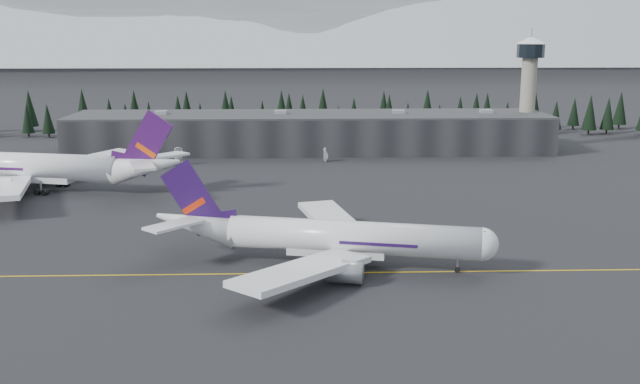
{
  "coord_description": "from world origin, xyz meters",
  "views": [
    {
      "loc": [
        -4.37,
        -115.42,
        39.45
      ],
      "look_at": [
        0.0,
        20.0,
        9.0
      ],
      "focal_mm": 40.0,
      "sensor_mm": 36.0,
      "label": 1
    }
  ],
  "objects_px": {
    "terminal": "(310,132)",
    "gse_vehicle_a": "(179,162)",
    "jet_main": "(322,236)",
    "control_tower": "(529,80)",
    "jet_parked": "(45,167)",
    "gse_vehicle_b": "(326,159)"
  },
  "relations": [
    {
      "from": "control_tower",
      "to": "jet_parked",
      "type": "bearing_deg",
      "value": -156.03
    },
    {
      "from": "terminal",
      "to": "gse_vehicle_a",
      "type": "distance_m",
      "value": 48.36
    },
    {
      "from": "terminal",
      "to": "jet_main",
      "type": "distance_m",
      "value": 122.27
    },
    {
      "from": "jet_parked",
      "to": "gse_vehicle_b",
      "type": "bearing_deg",
      "value": -139.38
    },
    {
      "from": "terminal",
      "to": "jet_parked",
      "type": "relative_size",
      "value": 2.25
    },
    {
      "from": "jet_parked",
      "to": "gse_vehicle_b",
      "type": "height_order",
      "value": "jet_parked"
    },
    {
      "from": "gse_vehicle_a",
      "to": "jet_main",
      "type": "bearing_deg",
      "value": -70.95
    },
    {
      "from": "jet_main",
      "to": "gse_vehicle_a",
      "type": "relative_size",
      "value": 10.91
    },
    {
      "from": "jet_main",
      "to": "gse_vehicle_a",
      "type": "distance_m",
      "value": 104.51
    },
    {
      "from": "terminal",
      "to": "gse_vehicle_b",
      "type": "xyz_separation_m",
      "value": [
        4.52,
        -21.78,
        -5.54
      ]
    },
    {
      "from": "gse_vehicle_b",
      "to": "jet_main",
      "type": "bearing_deg",
      "value": -3.71
    },
    {
      "from": "terminal",
      "to": "control_tower",
      "type": "height_order",
      "value": "control_tower"
    },
    {
      "from": "control_tower",
      "to": "gse_vehicle_b",
      "type": "relative_size",
      "value": 8.46
    },
    {
      "from": "control_tower",
      "to": "gse_vehicle_a",
      "type": "relative_size",
      "value": 6.9
    },
    {
      "from": "terminal",
      "to": "gse_vehicle_a",
      "type": "relative_size",
      "value": 29.28
    },
    {
      "from": "terminal",
      "to": "jet_main",
      "type": "xyz_separation_m",
      "value": [
        -0.17,
        -122.26,
        -1.29
      ]
    },
    {
      "from": "terminal",
      "to": "gse_vehicle_a",
      "type": "xyz_separation_m",
      "value": [
        -40.45,
        -25.92,
        -5.54
      ]
    },
    {
      "from": "jet_main",
      "to": "jet_parked",
      "type": "bearing_deg",
      "value": 150.73
    },
    {
      "from": "control_tower",
      "to": "jet_main",
      "type": "xyz_separation_m",
      "value": [
        -75.17,
        -125.26,
        -18.39
      ]
    },
    {
      "from": "control_tower",
      "to": "jet_main",
      "type": "bearing_deg",
      "value": -120.97
    },
    {
      "from": "terminal",
      "to": "jet_main",
      "type": "height_order",
      "value": "jet_main"
    },
    {
      "from": "gse_vehicle_b",
      "to": "terminal",
      "type": "bearing_deg",
      "value": -169.33
    }
  ]
}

